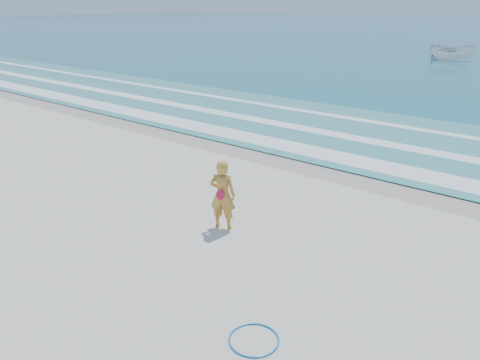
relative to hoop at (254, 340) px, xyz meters
The scene contains 9 objects.
ground 3.97m from the hoop, behind, with size 400.00×400.00×0.00m, color silver.
wet_sand 9.93m from the hoop, 113.58° to the left, with size 400.00×2.40×0.00m, color #B2A893.
shallow 14.65m from the hoop, 105.73° to the left, with size 400.00×10.00×0.01m, color #59B7AD.
foam_near 11.14m from the hoop, 110.90° to the left, with size 400.00×1.40×0.01m, color white.
foam_mid 13.88m from the hoop, 106.63° to the left, with size 400.00×0.90×0.01m, color white.
foam_far 17.07m from the hoop, 103.46° to the left, with size 400.00×0.60×0.01m, color white.
hoop is the anchor object (origin of this frame).
boat 47.87m from the hoop, 102.32° to the left, with size 1.68×4.47×1.72m, color silver.
woman 4.66m from the hoop, 137.99° to the left, with size 0.82×0.69×1.91m.
Camera 1 is at (8.08, -5.56, 5.70)m, focal length 35.00 mm.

